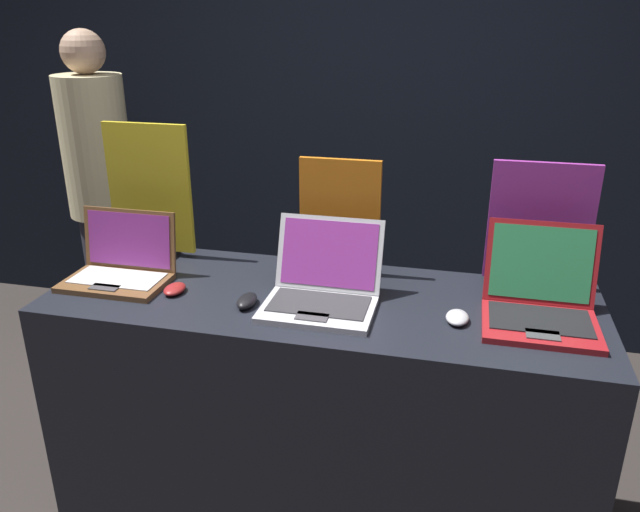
{
  "coord_description": "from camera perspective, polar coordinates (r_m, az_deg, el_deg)",
  "views": [
    {
      "loc": [
        0.44,
        -1.53,
        1.86
      ],
      "look_at": [
        -0.0,
        0.33,
        1.1
      ],
      "focal_mm": 35.0,
      "sensor_mm": 36.0,
      "label": 1
    }
  ],
  "objects": [
    {
      "name": "wall_back",
      "position": [
        3.57,
        6.42,
        14.14
      ],
      "size": [
        8.0,
        0.05,
        2.8
      ],
      "color": "black",
      "rests_on": "ground_plane"
    },
    {
      "name": "display_counter",
      "position": [
        2.36,
        0.07,
        -14.24
      ],
      "size": [
        1.86,
        0.66,
        0.95
      ],
      "color": "black",
      "rests_on": "ground_plane"
    },
    {
      "name": "laptop_front",
      "position": [
        2.34,
        -17.74,
        -0.82
      ],
      "size": [
        0.36,
        0.26,
        0.24
      ],
      "color": "brown",
      "rests_on": "display_counter"
    },
    {
      "name": "mouse_front",
      "position": [
        2.2,
        -13.14,
        -2.96
      ],
      "size": [
        0.07,
        0.1,
        0.03
      ],
      "color": "maroon",
      "rests_on": "display_counter"
    },
    {
      "name": "promo_stand_front",
      "position": [
        2.49,
        -15.27,
        5.5
      ],
      "size": [
        0.34,
        0.07,
        0.52
      ],
      "color": "black",
      "rests_on": "display_counter"
    },
    {
      "name": "laptop_middle",
      "position": [
        2.05,
        0.23,
        -2.84
      ],
      "size": [
        0.36,
        0.35,
        0.26
      ],
      "color": "#B7B7BC",
      "rests_on": "display_counter"
    },
    {
      "name": "mouse_middle",
      "position": [
        2.07,
        -6.7,
        -4.09
      ],
      "size": [
        0.06,
        0.11,
        0.04
      ],
      "color": "black",
      "rests_on": "display_counter"
    },
    {
      "name": "promo_stand_middle",
      "position": [
        2.24,
        1.81,
        3.28
      ],
      "size": [
        0.29,
        0.07,
        0.43
      ],
      "color": "black",
      "rests_on": "display_counter"
    },
    {
      "name": "laptop_back",
      "position": [
        2.06,
        19.5,
        -3.84
      ],
      "size": [
        0.35,
        0.34,
        0.28
      ],
      "color": "maroon",
      "rests_on": "display_counter"
    },
    {
      "name": "mouse_back",
      "position": [
        2.0,
        12.44,
        -5.51
      ],
      "size": [
        0.07,
        0.1,
        0.03
      ],
      "color": "#B2B2B7",
      "rests_on": "display_counter"
    },
    {
      "name": "promo_stand_back",
      "position": [
        2.25,
        19.42,
        2.32
      ],
      "size": [
        0.35,
        0.07,
        0.44
      ],
      "color": "black",
      "rests_on": "display_counter"
    },
    {
      "name": "person_bystander",
      "position": [
        3.48,
        -19.24,
        4.84
      ],
      "size": [
        0.34,
        0.34,
        1.78
      ],
      "color": "#282833",
      "rests_on": "ground_plane"
    }
  ]
}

